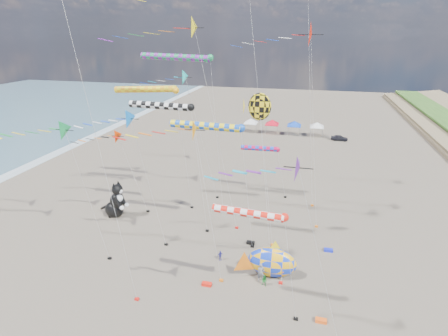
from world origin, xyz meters
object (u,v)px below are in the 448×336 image
child_green (264,281)px  child_blue (220,256)px  cat_inflatable (115,199)px  parked_car (339,138)px  person_adult (261,272)px  fish_inflatable (271,262)px

child_green → child_blue: child_green is taller
cat_inflatable → child_green: (20.15, -8.65, -1.86)m
parked_car → child_green: bearing=175.2°
person_adult → child_green: person_adult is taller
child_green → parked_car: (9.47, 50.53, 0.02)m
person_adult → child_blue: 5.02m
person_adult → child_green: size_ratio=1.60×
child_blue → child_green: bearing=-71.5°
child_green → child_blue: (-4.95, 2.83, -0.04)m
cat_inflatable → child_blue: cat_inflatable is taller
cat_inflatable → person_adult: size_ratio=2.62×
person_adult → child_blue: size_ratio=1.71×
fish_inflatable → child_green: bearing=-103.2°
cat_inflatable → fish_inflatable: cat_inflatable is taller
fish_inflatable → child_green: fish_inflatable is taller
fish_inflatable → child_blue: 5.56m
fish_inflatable → cat_inflatable: bearing=161.2°
child_blue → person_adult: bearing=-67.5°
child_green → parked_car: 51.41m
cat_inflatable → child_green: 22.01m
cat_inflatable → child_green: size_ratio=4.18×
child_blue → fish_inflatable: bearing=-54.0°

